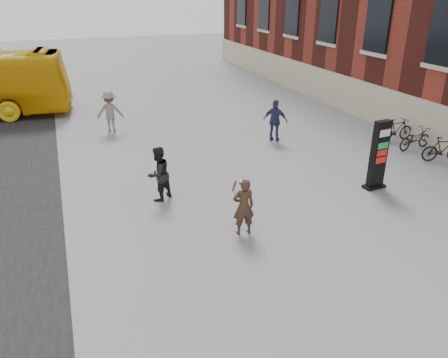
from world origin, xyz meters
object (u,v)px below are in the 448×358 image
object	(u,v)px
bike_5	(443,149)
bike_6	(415,139)
woman	(243,206)
info_pylon	(379,155)
bike_7	(397,130)
pedestrian_b	(110,112)
pedestrian_a	(158,174)
pedestrian_c	(275,121)

from	to	relation	value
bike_5	bike_6	xyz separation A→B (m)	(0.00, 1.45, -0.05)
woman	bike_5	xyz separation A→B (m)	(9.08, 2.16, -0.34)
info_pylon	bike_7	size ratio (longest dim) A/B	1.40
pedestrian_b	pedestrian_a	bearing A→B (deg)	107.97
woman	pedestrian_c	distance (m)	7.79
pedestrian_a	bike_7	world-z (taller)	pedestrian_a
info_pylon	pedestrian_a	bearing A→B (deg)	161.47
pedestrian_a	bike_6	world-z (taller)	pedestrian_a
woman	bike_6	bearing A→B (deg)	-152.71
info_pylon	bike_6	size ratio (longest dim) A/B	1.38
info_pylon	woman	world-z (taller)	info_pylon
info_pylon	pedestrian_c	xyz separation A→B (m)	(-0.94, 5.40, -0.25)
bike_5	bike_7	xyz separation A→B (m)	(0.00, 2.54, 0.00)
woman	bike_7	distance (m)	10.23
info_pylon	bike_6	xyz separation A→B (m)	(3.90, 2.48, -0.71)
pedestrian_c	bike_5	distance (m)	6.54
woman	pedestrian_c	xyz separation A→B (m)	(4.24, 6.54, 0.07)
pedestrian_b	bike_7	world-z (taller)	pedestrian_b
bike_5	pedestrian_a	bearing A→B (deg)	104.99
pedestrian_b	bike_6	size ratio (longest dim) A/B	1.12
pedestrian_a	pedestrian_b	world-z (taller)	pedestrian_b
info_pylon	pedestrian_c	bearing A→B (deg)	95.06
info_pylon	bike_5	xyz separation A→B (m)	(3.90, 1.03, -0.66)
pedestrian_c	bike_5	bearing A→B (deg)	179.07
bike_5	bike_7	bearing A→B (deg)	18.37
pedestrian_b	pedestrian_c	size ratio (longest dim) A/B	1.04
pedestrian_b	bike_5	xyz separation A→B (m)	(11.20, -8.16, -0.44)
bike_5	bike_7	size ratio (longest dim) A/B	0.99
info_pylon	pedestrian_a	size ratio (longest dim) A/B	1.33
info_pylon	pedestrian_b	world-z (taller)	info_pylon
pedestrian_a	bike_5	size ratio (longest dim) A/B	1.07
pedestrian_c	pedestrian_b	bearing A→B (deg)	10.40
woman	pedestrian_a	size ratio (longest dim) A/B	0.93
pedestrian_b	woman	bearing A→B (deg)	115.88
bike_5	bike_6	bearing A→B (deg)	18.37
info_pylon	woman	distance (m)	5.31
pedestrian_a	pedestrian_c	world-z (taller)	pedestrian_c
info_pylon	bike_7	distance (m)	5.32
info_pylon	bike_6	bearing A→B (deg)	27.63
bike_6	pedestrian_a	bearing A→B (deg)	87.82
pedestrian_a	bike_5	xyz separation A→B (m)	(10.71, -0.63, -0.37)
pedestrian_a	bike_7	distance (m)	10.89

